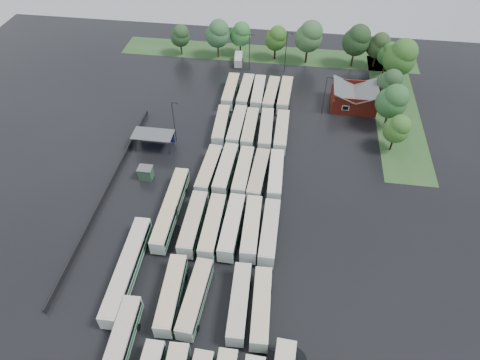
# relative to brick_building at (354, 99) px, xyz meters

# --- Properties ---
(ground) EXTENTS (160.00, 160.00, 0.00)m
(ground) POSITION_rel_brick_building_xyz_m (-24.00, -42.77, -1.87)
(ground) COLOR black
(ground) RESTS_ON ground
(brick_building) EXTENTS (10.07, 8.60, 5.39)m
(brick_building) POSITION_rel_brick_building_xyz_m (0.00, 0.00, 0.00)
(brick_building) COLOR maroon
(brick_building) RESTS_ON ground
(wash_shed) EXTENTS (8.20, 4.20, 3.58)m
(wash_shed) POSITION_rel_brick_building_xyz_m (-41.20, -20.74, 1.12)
(wash_shed) COLOR #2D2D30
(wash_shed) RESTS_ON ground
(utility_hut) EXTENTS (2.70, 2.20, 2.62)m
(utility_hut) POSITION_rel_brick_building_xyz_m (-40.20, -30.17, -0.55)
(utility_hut) COLOR #2D4E34
(utility_hut) RESTS_ON ground
(grass_strip_north) EXTENTS (80.00, 10.00, 0.01)m
(grass_strip_north) POSITION_rel_brick_building_xyz_m (-22.00, 22.03, -1.86)
(grass_strip_north) COLOR #2C5023
(grass_strip_north) RESTS_ON ground
(grass_strip_east) EXTENTS (10.00, 50.00, 0.01)m
(grass_strip_east) POSITION_rel_brick_building_xyz_m (10.00, 0.03, -1.86)
(grass_strip_east) COLOR #2C5023
(grass_strip_east) RESTS_ON ground
(west_fence) EXTENTS (0.10, 50.00, 1.20)m
(west_fence) POSITION_rel_brick_building_xyz_m (-46.20, -34.77, -1.27)
(west_fence) COLOR #2D2D30
(west_fence) RESTS_ON ground
(bus_r1c0) EXTENTS (3.16, 12.20, 3.36)m
(bus_r1c0) POSITION_rel_brick_building_xyz_m (-28.58, -55.09, -0.02)
(bus_r1c0) COLOR silver
(bus_r1c0) RESTS_ON ground
(bus_r1c1) EXTENTS (3.15, 12.09, 3.33)m
(bus_r1c1) POSITION_rel_brick_building_xyz_m (-25.03, -55.16, -0.03)
(bus_r1c1) COLOR silver
(bus_r1c1) RESTS_ON ground
(bus_r1c3) EXTENTS (2.94, 11.96, 3.31)m
(bus_r1c3) POSITION_rel_brick_building_xyz_m (-18.64, -55.02, -0.05)
(bus_r1c3) COLOR silver
(bus_r1c3) RESTS_ON ground
(bus_r1c4) EXTENTS (3.04, 11.98, 3.31)m
(bus_r1c4) POSITION_rel_brick_building_xyz_m (-15.46, -55.33, -0.05)
(bus_r1c4) COLOR silver
(bus_r1c4) RESTS_ON ground
(bus_r2c0) EXTENTS (2.70, 12.51, 3.48)m
(bus_r2c0) POSITION_rel_brick_building_xyz_m (-28.39, -41.60, 0.05)
(bus_r2c0) COLOR silver
(bus_r2c0) RESTS_ON ground
(bus_r2c1) EXTENTS (2.69, 12.45, 3.46)m
(bus_r2c1) POSITION_rel_brick_building_xyz_m (-25.04, -41.77, 0.04)
(bus_r2c1) COLOR silver
(bus_r2c1) RESTS_ON ground
(bus_r2c2) EXTENTS (2.90, 12.61, 3.50)m
(bus_r2c2) POSITION_rel_brick_building_xyz_m (-21.85, -41.37, 0.06)
(bus_r2c2) COLOR silver
(bus_r2c2) RESTS_ON ground
(bus_r2c3) EXTENTS (2.94, 12.45, 3.45)m
(bus_r2c3) POSITION_rel_brick_building_xyz_m (-18.60, -41.25, 0.03)
(bus_r2c3) COLOR silver
(bus_r2c3) RESTS_ON ground
(bus_r2c4) EXTENTS (2.67, 12.38, 3.44)m
(bus_r2c4) POSITION_rel_brick_building_xyz_m (-15.55, -41.60, 0.03)
(bus_r2c4) COLOR silver
(bus_r2c4) RESTS_ON ground
(bus_r3c0) EXTENTS (3.17, 12.17, 3.36)m
(bus_r3c0) POSITION_rel_brick_building_xyz_m (-28.30, -28.26, -0.02)
(bus_r3c0) COLOR silver
(bus_r3c0) RESTS_ON ground
(bus_r3c1) EXTENTS (3.09, 12.59, 3.48)m
(bus_r3c1) POSITION_rel_brick_building_xyz_m (-25.17, -27.76, 0.05)
(bus_r3c1) COLOR silver
(bus_r3c1) RESTS_ON ground
(bus_r3c2) EXTENTS (2.82, 12.25, 3.40)m
(bus_r3c2) POSITION_rel_brick_building_xyz_m (-21.82, -27.96, 0.00)
(bus_r3c2) COLOR silver
(bus_r3c2) RESTS_ON ground
(bus_r3c3) EXTENTS (3.18, 12.37, 3.41)m
(bus_r3c3) POSITION_rel_brick_building_xyz_m (-18.87, -28.28, 0.01)
(bus_r3c3) COLOR silver
(bus_r3c3) RESTS_ON ground
(bus_r3c4) EXTENTS (2.85, 12.12, 3.36)m
(bus_r3c4) POSITION_rel_brick_building_xyz_m (-15.66, -27.93, -0.02)
(bus_r3c4) COLOR silver
(bus_r3c4) RESTS_ON ground
(bus_r4c0) EXTENTS (3.04, 11.96, 3.30)m
(bus_r4c0) POSITION_rel_brick_building_xyz_m (-28.42, -14.23, -0.05)
(bus_r4c0) COLOR silver
(bus_r4c0) RESTS_ON ground
(bus_r4c1) EXTENTS (2.79, 12.35, 3.43)m
(bus_r4c1) POSITION_rel_brick_building_xyz_m (-25.04, -14.22, 0.02)
(bus_r4c1) COLOR silver
(bus_r4c1) RESTS_ON ground
(bus_r4c2) EXTENTS (2.57, 11.99, 3.34)m
(bus_r4c2) POSITION_rel_brick_building_xyz_m (-22.19, -14.47, -0.03)
(bus_r4c2) COLOR silver
(bus_r4c2) RESTS_ON ground
(bus_r4c3) EXTENTS (3.03, 12.40, 3.43)m
(bus_r4c3) POSITION_rel_brick_building_xyz_m (-18.80, -14.48, 0.02)
(bus_r4c3) COLOR silver
(bus_r4c3) RESTS_ON ground
(bus_r4c4) EXTENTS (2.63, 12.22, 3.40)m
(bus_r4c4) POSITION_rel_brick_building_xyz_m (-15.55, -14.57, 0.00)
(bus_r4c4) COLOR silver
(bus_r4c4) RESTS_ON ground
(bus_r5c0) EXTENTS (2.64, 12.16, 3.38)m
(bus_r5c0) POSITION_rel_brick_building_xyz_m (-28.53, -0.62, -0.01)
(bus_r5c0) COLOR silver
(bus_r5c0) RESTS_ON ground
(bus_r5c1) EXTENTS (2.85, 12.15, 3.37)m
(bus_r5c1) POSITION_rel_brick_building_xyz_m (-25.04, -0.47, -0.01)
(bus_r5c1) COLOR silver
(bus_r5c1) RESTS_ON ground
(bus_r5c2) EXTENTS (2.68, 11.98, 3.33)m
(bus_r5c2) POSITION_rel_brick_building_xyz_m (-22.00, -0.49, -0.04)
(bus_r5c2) COLOR silver
(bus_r5c2) RESTS_ON ground
(bus_r5c3) EXTENTS (3.17, 12.24, 3.38)m
(bus_r5c3) POSITION_rel_brick_building_xyz_m (-18.92, -0.74, -0.01)
(bus_r5c3) COLOR silver
(bus_r5c3) RESTS_ON ground
(bus_r5c4) EXTENTS (3.08, 12.46, 3.44)m
(bus_r5c4) POSITION_rel_brick_building_xyz_m (-15.76, -0.55, 0.03)
(bus_r5c4) COLOR silver
(bus_r5c4) RESTS_ON ground
(artic_bus_west_b) EXTENTS (2.61, 17.81, 3.30)m
(artic_bus_west_b) POSITION_rel_brick_building_xyz_m (-32.98, -38.77, -0.03)
(artic_bus_west_b) COLOR silver
(artic_bus_west_b) RESTS_ON ground
(artic_bus_west_c) EXTENTS (3.04, 18.37, 3.40)m
(artic_bus_west_c) POSITION_rel_brick_building_xyz_m (-36.32, -51.85, 0.02)
(artic_bus_west_c) COLOR silver
(artic_bus_west_c) RESTS_ON ground
(minibus) EXTENTS (2.52, 5.56, 2.36)m
(minibus) POSITION_rel_brick_building_xyz_m (-29.06, 15.78, -0.56)
(minibus) COLOR silver
(minibus) RESTS_ON ground
(tree_north_0) EXTENTS (5.17, 5.17, 8.56)m
(tree_north_0) POSITION_rel_brick_building_xyz_m (-45.05, 18.55, 3.64)
(tree_north_0) COLOR #3C2B18
(tree_north_0) RESTS_ON ground
(tree_north_1) EXTENTS (6.39, 6.39, 10.59)m
(tree_north_1) POSITION_rel_brick_building_xyz_m (-34.88, 18.56, 4.95)
(tree_north_1) COLOR #3C2B1B
(tree_north_1) RESTS_ON ground
(tree_north_2) EXTENTS (5.62, 5.62, 9.31)m
(tree_north_2) POSITION_rel_brick_building_xyz_m (-29.16, 20.81, 4.12)
(tree_north_2) COLOR black
(tree_north_2) RESTS_ON ground
(tree_north_3) EXTENTS (5.66, 5.66, 9.38)m
(tree_north_3) POSITION_rel_brick_building_xyz_m (-19.62, 19.59, 4.16)
(tree_north_3) COLOR black
(tree_north_3) RESTS_ON ground
(tree_north_4) EXTENTS (7.05, 7.05, 11.67)m
(tree_north_4) POSITION_rel_brick_building_xyz_m (-11.22, 18.81, 5.64)
(tree_north_4) COLOR black
(tree_north_4) RESTS_ON ground
(tree_north_5) EXTENTS (6.91, 6.91, 11.44)m
(tree_north_5) POSITION_rel_brick_building_xyz_m (0.73, 18.69, 5.49)
(tree_north_5) COLOR #322414
(tree_north_5) RESTS_ON ground
(tree_north_6) EXTENTS (5.76, 5.76, 9.53)m
(tree_north_6) POSITION_rel_brick_building_xyz_m (6.37, 19.08, 4.26)
(tree_north_6) COLOR black
(tree_north_6) RESTS_ON ground
(tree_east_0) EXTENTS (5.19, 5.19, 8.59)m
(tree_east_0) POSITION_rel_brick_building_xyz_m (7.15, -14.98, 3.66)
(tree_east_0) COLOR black
(tree_east_0) RESTS_ON ground
(tree_east_1) EXTENTS (6.52, 6.52, 10.79)m
(tree_east_1) POSITION_rel_brick_building_xyz_m (6.73, -7.39, 5.08)
(tree_east_1) COLOR #362217
(tree_east_1) RESTS_ON ground
(tree_east_2) EXTENTS (5.47, 5.47, 9.05)m
(tree_east_2) POSITION_rel_brick_building_xyz_m (7.48, 1.88, 3.96)
(tree_east_2) COLOR black
(tree_east_2) RESTS_ON ground
(tree_east_3) EXTENTS (7.63, 7.63, 12.64)m
(tree_east_3) POSITION_rel_brick_building_xyz_m (10.20, 9.73, 6.27)
(tree_east_3) COLOR #352517
(tree_east_3) RESTS_ON ground
(tree_east_4) EXTENTS (5.22, 5.20, 8.62)m
(tree_east_4) POSITION_rel_brick_building_xyz_m (8.66, 16.10, 3.67)
(tree_east_4) COLOR black
(tree_east_4) RESTS_ON ground
(lamp_post_ne) EXTENTS (1.44, 0.28, 9.37)m
(lamp_post_ne) POSITION_rel_brick_building_xyz_m (-6.90, -3.91, 3.58)
(lamp_post_ne) COLOR #2D2D30
(lamp_post_ne) RESTS_ON ground
(lamp_post_nw) EXTENTS (1.48, 0.29, 9.58)m
(lamp_post_nw) POSITION_rel_brick_building_xyz_m (-37.28, -18.12, 3.70)
(lamp_post_nw) COLOR #2D2D30
(lamp_post_nw) RESTS_ON ground
(lamp_post_back_w) EXTENTS (1.51, 0.29, 9.82)m
(lamp_post_back_w) POSITION_rel_brick_building_xyz_m (-25.71, 12.92, 3.83)
(lamp_post_back_w) COLOR #2D2D30
(lamp_post_back_w) RESTS_ON ground
(lamp_post_back_e) EXTENTS (1.63, 0.32, 10.61)m
(lamp_post_back_e) POSITION_rel_brick_building_xyz_m (-16.60, 13.50, 4.29)
(lamp_post_back_e) COLOR #2D2D30
(lamp_post_back_e) RESTS_ON ground
(puddle_2) EXTENTS (6.17, 6.17, 0.01)m
(puddle_2) POSITION_rel_brick_building_xyz_m (-32.22, -43.74, -1.86)
(puddle_2) COLOR black
(puddle_2) RESTS_ON ground
(puddle_3) EXTENTS (4.30, 4.30, 0.01)m
(puddle_3) POSITION_rel_brick_building_xyz_m (-19.07, -42.75, -1.86)
(puddle_3) COLOR black
(puddle_3) RESTS_ON ground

